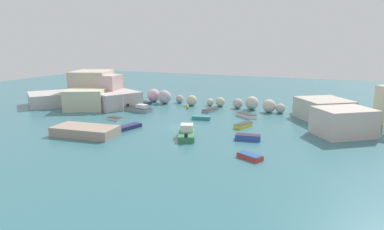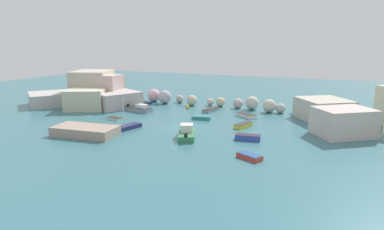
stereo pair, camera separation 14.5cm
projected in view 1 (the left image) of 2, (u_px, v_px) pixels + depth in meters
name	position (u px, v px, depth m)	size (l,w,h in m)	color
cove_water	(180.00, 127.00, 50.86)	(160.00, 160.00, 0.00)	#38707A
cliff_headland_left	(93.00, 93.00, 68.41)	(24.75, 17.06, 6.73)	beige
rock_breakwater	(210.00, 101.00, 66.75)	(35.74, 4.15, 2.79)	beige
stone_dock	(85.00, 131.00, 46.19)	(8.80, 4.20, 1.27)	tan
channel_buoy	(187.00, 107.00, 64.75)	(0.64, 0.64, 0.64)	gold
moored_boat_0	(124.00, 128.00, 49.11)	(2.79, 6.06, 5.01)	navy
moored_boat_1	(250.00, 156.00, 37.01)	(3.10, 2.34, 0.52)	red
moored_boat_2	(201.00, 118.00, 55.79)	(3.25, 1.87, 0.58)	teal
moored_boat_3	(187.00, 133.00, 45.04)	(3.74, 5.05, 1.73)	#378050
moored_boat_4	(248.00, 137.00, 44.13)	(3.46, 1.91, 0.71)	#314DAE
moored_boat_5	(139.00, 109.00, 62.09)	(5.67, 2.60, 1.42)	gray
moored_boat_6	(246.00, 115.00, 57.41)	(4.03, 3.46, 0.67)	silver
moored_boat_7	(243.00, 125.00, 50.73)	(2.19, 3.69, 0.62)	yellow
moored_boat_8	(64.00, 128.00, 48.79)	(1.39, 3.46, 0.61)	navy
moored_boat_9	(210.00, 110.00, 62.24)	(2.08, 3.84, 0.51)	gray
moored_boat_10	(115.00, 119.00, 55.54)	(2.81, 1.89, 0.41)	silver
moored_boat_11	(142.00, 102.00, 69.70)	(4.73, 2.78, 0.63)	navy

